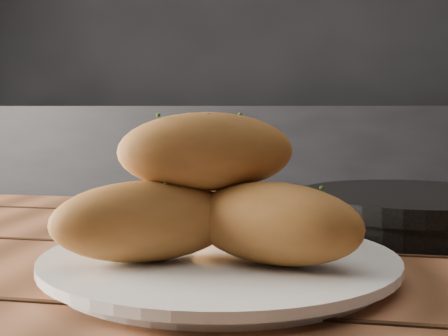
% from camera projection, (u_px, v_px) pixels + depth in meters
% --- Properties ---
extents(counter, '(2.80, 0.60, 0.90)m').
position_uv_depth(counter, '(339.00, 230.00, 2.27)').
color(counter, black).
rests_on(counter, ground).
extents(plate, '(0.30, 0.30, 0.02)m').
position_uv_depth(plate, '(220.00, 264.00, 0.53)').
color(plate, white).
rests_on(plate, table).
extents(bread_rolls, '(0.27, 0.23, 0.12)m').
position_uv_depth(bread_rolls, '(213.00, 200.00, 0.52)').
color(bread_rolls, '#A3602D').
rests_on(bread_rolls, plate).
extents(skillet, '(0.40, 0.26, 0.05)m').
position_uv_depth(skillet, '(413.00, 211.00, 0.72)').
color(skillet, black).
rests_on(skillet, table).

